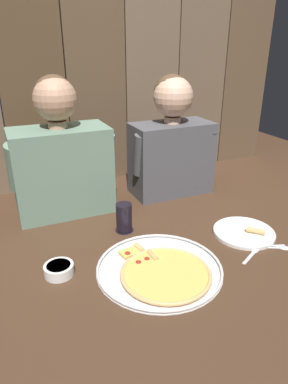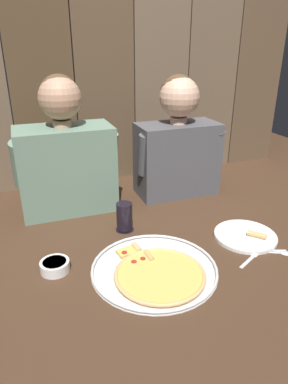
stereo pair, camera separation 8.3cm
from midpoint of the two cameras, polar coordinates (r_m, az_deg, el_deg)
name	(u,v)px [view 1 (the left image)]	position (r m, az deg, el deg)	size (l,w,h in m)	color
ground_plane	(160,243)	(1.35, 0.90, -8.48)	(3.20, 3.20, 0.00)	#422B1C
pizza_tray	(161,270)	(1.19, 0.87, -12.89)	(0.43, 0.43, 0.03)	silver
dinner_plate	(244,232)	(1.44, 14.75, -6.50)	(0.25, 0.25, 0.03)	white
drinking_glass	(124,218)	(1.40, -5.02, -4.30)	(0.08, 0.08, 0.12)	black
dipping_bowl	(59,269)	(1.21, -15.92, -12.27)	(0.10, 0.10, 0.04)	white
table_fork	(252,255)	(1.32, 15.76, -10.02)	(0.12, 0.07, 0.01)	silver
table_knife	(265,246)	(1.39, 17.85, -8.61)	(0.15, 0.07, 0.01)	silver
table_spoon	(279,247)	(1.39, 20.03, -8.63)	(0.13, 0.08, 0.01)	silver
diner_left	(61,156)	(1.55, -15.17, 5.76)	(0.45, 0.23, 0.60)	slate
diner_right	(172,142)	(1.71, 3.24, 8.37)	(0.43, 0.21, 0.58)	#4C4C51
wooden_backdrop_wall	(95,51)	(1.85, -9.55, 22.12)	(2.19, 0.03, 1.35)	brown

